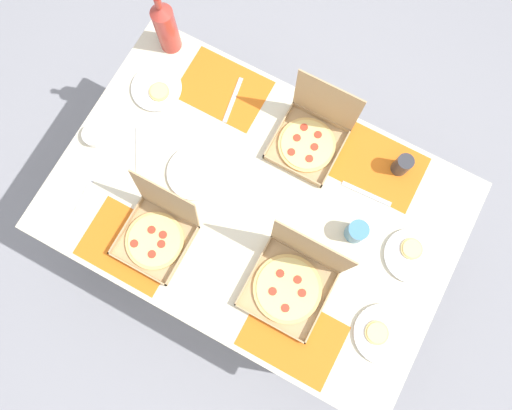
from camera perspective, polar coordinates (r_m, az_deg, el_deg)
The scene contains 21 objects.
ground_plane at distance 2.54m, azimuth -0.00°, elevation -3.56°, with size 6.00×6.00×0.00m, color gray.
dining_table at distance 1.91m, azimuth -0.00°, elevation -0.61°, with size 1.59×1.05×0.73m.
placemat_near_left at distance 1.85m, azimuth -15.46°, elevation -4.89°, with size 0.36×0.26×0.00m, color orange.
placemat_near_right at distance 1.78m, azimuth 4.58°, elevation -15.90°, with size 0.36×0.26×0.00m, color orange.
placemat_far_left at distance 1.99m, azimuth -4.07°, elevation 14.22°, with size 0.36×0.26×0.00m, color orange.
placemat_far_right at distance 1.92m, azimuth 14.90°, elevation 4.73°, with size 0.36×0.26×0.00m, color orange.
pizza_box_center at distance 1.79m, azimuth -12.19°, elevation -3.30°, with size 0.26×0.29×0.29m.
pizza_box_edge_far at distance 1.73m, azimuth 4.54°, elevation -9.29°, with size 0.30×0.30×0.33m.
pizza_box_corner_right at distance 1.86m, azimuth 6.85°, elevation 8.55°, with size 0.27×0.27×0.30m.
plate_far_left at distance 1.87m, azimuth 18.73°, elevation -5.91°, with size 0.21×0.21×0.03m.
plate_middle at distance 2.02m, azimuth -12.22°, elevation 13.96°, with size 0.21×0.21×0.03m.
plate_near_left at distance 1.83m, azimuth 15.44°, elevation -15.20°, with size 0.22×0.22×0.03m.
plate_far_right at distance 1.86m, azimuth -7.52°, elevation 4.00°, with size 0.23×0.23×0.02m.
soda_bottle at distance 2.01m, azimuth -11.18°, elevation 20.99°, with size 0.09×0.09×0.32m.
cup_clear_left at distance 1.79m, azimuth 12.38°, elevation -3.26°, with size 0.08×0.08×0.10m, color teal.
cup_red at distance 1.89m, azimuth 17.73°, elevation 4.77°, with size 0.07×0.07×0.10m, color #333338.
condiment_bowl at distance 1.99m, azimuth -19.40°, elevation 8.17°, with size 0.10×0.10×0.04m, color white.
fork_by_near_left at distance 1.94m, azimuth -14.47°, elevation 6.71°, with size 0.19×0.02×0.01m, color #B7B7BC.
fork_by_near_right at distance 1.94m, azimuth -20.84°, elevation 0.56°, with size 0.19×0.02×0.01m, color #B7B7BC.
knife_by_far_left at distance 1.88m, azimuth 13.57°, elevation 1.38°, with size 0.21×0.02×0.01m, color #B7B7BC.
knife_by_far_right at distance 1.96m, azimuth -2.88°, elevation 12.93°, with size 0.21×0.02×0.01m, color #B7B7BC.
Camera 1 is at (0.18, -0.34, 2.51)m, focal length 32.16 mm.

